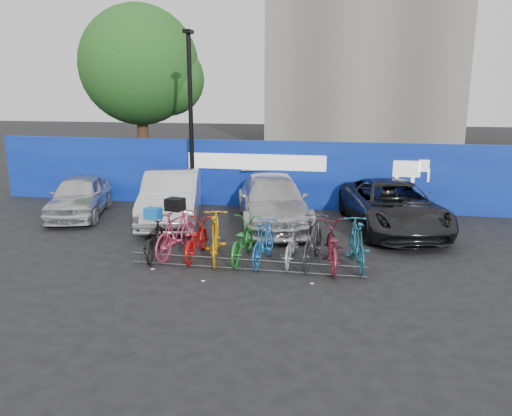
% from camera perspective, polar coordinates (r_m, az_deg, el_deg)
% --- Properties ---
extents(ground, '(100.00, 100.00, 0.00)m').
position_cam_1_polar(ground, '(12.39, -0.61, -6.25)').
color(ground, black).
rests_on(ground, ground).
extents(hoarding, '(22.00, 0.18, 2.40)m').
position_cam_1_polar(hoarding, '(17.84, 3.21, 3.82)').
color(hoarding, '#0A1C95').
rests_on(hoarding, ground).
extents(tree, '(5.40, 5.20, 7.80)m').
position_cam_1_polar(tree, '(23.35, -12.59, 15.31)').
color(tree, '#382314').
rests_on(tree, ground).
extents(lamppost, '(0.25, 0.50, 6.11)m').
position_cam_1_polar(lamppost, '(17.74, -7.46, 10.40)').
color(lamppost, black).
rests_on(lamppost, ground).
extents(bike_rack, '(5.60, 0.03, 0.30)m').
position_cam_1_polar(bike_rack, '(11.79, -1.19, -6.47)').
color(bike_rack, '#595B60').
rests_on(bike_rack, ground).
extents(car_0, '(2.70, 4.32, 1.37)m').
position_cam_1_polar(car_0, '(17.74, -19.52, 1.31)').
color(car_0, silver).
rests_on(car_0, ground).
extents(car_1, '(2.87, 5.15, 1.61)m').
position_cam_1_polar(car_1, '(16.23, -9.60, 1.25)').
color(car_1, silver).
rests_on(car_1, ground).
extents(car_2, '(3.32, 5.46, 1.48)m').
position_cam_1_polar(car_2, '(15.74, 1.92, 0.82)').
color(car_2, '#BDBCC1').
rests_on(car_2, ground).
extents(car_3, '(3.50, 5.66, 1.46)m').
position_cam_1_polar(car_3, '(15.62, 15.34, 0.21)').
color(car_3, black).
rests_on(car_3, ground).
extents(bike_0, '(1.02, 2.01, 1.01)m').
position_cam_1_polar(bike_0, '(12.91, -11.56, -3.36)').
color(bike_0, black).
rests_on(bike_0, ground).
extents(bike_1, '(0.91, 2.07, 1.20)m').
position_cam_1_polar(bike_1, '(12.87, -9.11, -2.86)').
color(bike_1, '#BF345E').
rests_on(bike_1, ground).
extents(bike_2, '(0.69, 1.87, 0.97)m').
position_cam_1_polar(bike_2, '(12.69, -6.88, -3.56)').
color(bike_2, red).
rests_on(bike_2, ground).
extents(bike_3, '(1.00, 2.12, 1.23)m').
position_cam_1_polar(bike_3, '(12.39, -4.66, -3.30)').
color(bike_3, '#CE8C0C').
rests_on(bike_3, ground).
extents(bike_4, '(0.76, 1.99, 1.03)m').
position_cam_1_polar(bike_4, '(12.43, -1.61, -3.69)').
color(bike_4, '#1C7A27').
rests_on(bike_4, ground).
extents(bike_5, '(0.72, 1.88, 1.10)m').
position_cam_1_polar(bike_5, '(12.16, 0.88, -3.89)').
color(bike_5, '#1C59A1').
rests_on(bike_5, ground).
extents(bike_6, '(0.63, 1.76, 0.92)m').
position_cam_1_polar(bike_6, '(12.28, 3.89, -4.19)').
color(bike_6, '#9EA1A6').
rests_on(bike_6, ground).
extents(bike_7, '(0.83, 2.09, 1.22)m').
position_cam_1_polar(bike_7, '(12.16, 6.52, -3.69)').
color(bike_7, '#28282B').
rests_on(bike_7, ground).
extents(bike_8, '(0.95, 2.13, 1.08)m').
position_cam_1_polar(bike_8, '(12.02, 8.64, -4.30)').
color(bike_8, maroon).
rests_on(bike_8, ground).
extents(bike_9, '(0.86, 2.05, 1.19)m').
position_cam_1_polar(bike_9, '(12.13, 11.45, -3.99)').
color(bike_9, '#195469').
rests_on(bike_9, ground).
extents(cargo_crate, '(0.43, 0.35, 0.27)m').
position_cam_1_polar(cargo_crate, '(12.74, -11.69, -0.60)').
color(cargo_crate, blue).
rests_on(cargo_crate, bike_0).
extents(cargo_topcase, '(0.49, 0.45, 0.31)m').
position_cam_1_polar(cargo_topcase, '(12.68, -9.24, 0.41)').
color(cargo_topcase, black).
rests_on(cargo_topcase, bike_1).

